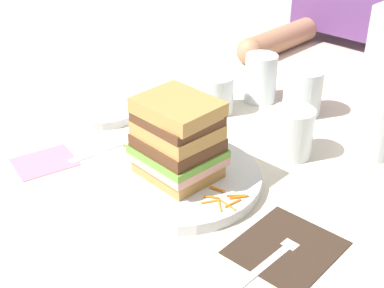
{
  "coord_description": "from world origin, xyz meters",
  "views": [
    {
      "loc": [
        0.47,
        -0.48,
        0.45
      ],
      "look_at": [
        -0.01,
        0.01,
        0.06
      ],
      "focal_mm": 49.32,
      "sensor_mm": 36.0,
      "label": 1
    }
  ],
  "objects_px": {
    "napkin_dark": "(286,247)",
    "knife": "(119,144)",
    "fork": "(276,254)",
    "empty_tumbler_1": "(261,78)",
    "main_plate": "(178,179)",
    "juice_glass": "(292,135)",
    "empty_tumbler_0": "(303,92)",
    "sandwich": "(178,139)",
    "empty_tumbler_2": "(215,94)",
    "side_plate": "(100,105)",
    "napkin_pink": "(45,162)"
  },
  "relations": [
    {
      "from": "knife",
      "to": "side_plate",
      "type": "bearing_deg",
      "value": 155.14
    },
    {
      "from": "main_plate",
      "to": "empty_tumbler_0",
      "type": "height_order",
      "value": "empty_tumbler_0"
    },
    {
      "from": "napkin_dark",
      "to": "empty_tumbler_1",
      "type": "height_order",
      "value": "empty_tumbler_1"
    },
    {
      "from": "fork",
      "to": "knife",
      "type": "xyz_separation_m",
      "value": [
        -0.36,
        0.04,
        -0.0
      ]
    },
    {
      "from": "knife",
      "to": "empty_tumbler_2",
      "type": "xyz_separation_m",
      "value": [
        0.03,
        0.21,
        0.03
      ]
    },
    {
      "from": "sandwich",
      "to": "empty_tumbler_1",
      "type": "xyz_separation_m",
      "value": [
        -0.1,
        0.33,
        -0.03
      ]
    },
    {
      "from": "fork",
      "to": "juice_glass",
      "type": "relative_size",
      "value": 2.01
    },
    {
      "from": "juice_glass",
      "to": "empty_tumbler_1",
      "type": "distance_m",
      "value": 0.22
    },
    {
      "from": "fork",
      "to": "empty_tumbler_2",
      "type": "distance_m",
      "value": 0.42
    },
    {
      "from": "napkin_dark",
      "to": "empty_tumbler_0",
      "type": "bearing_deg",
      "value": 121.36
    },
    {
      "from": "knife",
      "to": "side_plate",
      "type": "distance_m",
      "value": 0.15
    },
    {
      "from": "empty_tumbler_0",
      "to": "napkin_pink",
      "type": "distance_m",
      "value": 0.49
    },
    {
      "from": "napkin_dark",
      "to": "napkin_pink",
      "type": "height_order",
      "value": "same"
    },
    {
      "from": "empty_tumbler_0",
      "to": "empty_tumbler_2",
      "type": "bearing_deg",
      "value": -138.84
    },
    {
      "from": "fork",
      "to": "empty_tumbler_1",
      "type": "bearing_deg",
      "value": 130.31
    },
    {
      "from": "napkin_dark",
      "to": "empty_tumbler_1",
      "type": "xyz_separation_m",
      "value": [
        -0.3,
        0.33,
        0.05
      ]
    },
    {
      "from": "empty_tumbler_0",
      "to": "knife",
      "type": "bearing_deg",
      "value": -115.76
    },
    {
      "from": "knife",
      "to": "empty_tumbler_0",
      "type": "bearing_deg",
      "value": 64.24
    },
    {
      "from": "empty_tumbler_1",
      "to": "napkin_dark",
      "type": "bearing_deg",
      "value": -47.83
    },
    {
      "from": "juice_glass",
      "to": "empty_tumbler_0",
      "type": "relative_size",
      "value": 0.94
    },
    {
      "from": "empty_tumbler_2",
      "to": "napkin_dark",
      "type": "bearing_deg",
      "value": -35.11
    },
    {
      "from": "knife",
      "to": "empty_tumbler_2",
      "type": "relative_size",
      "value": 2.77
    },
    {
      "from": "napkin_dark",
      "to": "juice_glass",
      "type": "bearing_deg",
      "value": 123.78
    },
    {
      "from": "napkin_dark",
      "to": "fork",
      "type": "height_order",
      "value": "fork"
    },
    {
      "from": "empty_tumbler_1",
      "to": "empty_tumbler_2",
      "type": "distance_m",
      "value": 0.1
    },
    {
      "from": "main_plate",
      "to": "sandwich",
      "type": "bearing_deg",
      "value": 21.54
    },
    {
      "from": "knife",
      "to": "empty_tumbler_0",
      "type": "distance_m",
      "value": 0.36
    },
    {
      "from": "napkin_dark",
      "to": "knife",
      "type": "bearing_deg",
      "value": 176.69
    },
    {
      "from": "sandwich",
      "to": "juice_glass",
      "type": "xyz_separation_m",
      "value": [
        0.07,
        0.19,
        -0.04
      ]
    },
    {
      "from": "main_plate",
      "to": "empty_tumbler_2",
      "type": "height_order",
      "value": "empty_tumbler_2"
    },
    {
      "from": "fork",
      "to": "empty_tumbler_1",
      "type": "distance_m",
      "value": 0.47
    },
    {
      "from": "fork",
      "to": "knife",
      "type": "bearing_deg",
      "value": 173.2
    },
    {
      "from": "sandwich",
      "to": "side_plate",
      "type": "relative_size",
      "value": 0.65
    },
    {
      "from": "empty_tumbler_0",
      "to": "side_plate",
      "type": "relative_size",
      "value": 0.46
    },
    {
      "from": "main_plate",
      "to": "empty_tumbler_0",
      "type": "bearing_deg",
      "value": 90.64
    },
    {
      "from": "sandwich",
      "to": "fork",
      "type": "height_order",
      "value": "sandwich"
    },
    {
      "from": "side_plate",
      "to": "napkin_pink",
      "type": "relative_size",
      "value": 2.02
    },
    {
      "from": "empty_tumbler_2",
      "to": "juice_glass",
      "type": "bearing_deg",
      "value": -9.92
    },
    {
      "from": "sandwich",
      "to": "empty_tumbler_1",
      "type": "bearing_deg",
      "value": 106.65
    },
    {
      "from": "knife",
      "to": "juice_glass",
      "type": "relative_size",
      "value": 2.43
    },
    {
      "from": "fork",
      "to": "empty_tumbler_1",
      "type": "height_order",
      "value": "empty_tumbler_1"
    },
    {
      "from": "empty_tumbler_0",
      "to": "napkin_dark",
      "type": "bearing_deg",
      "value": -58.64
    },
    {
      "from": "sandwich",
      "to": "empty_tumbler_1",
      "type": "height_order",
      "value": "sandwich"
    },
    {
      "from": "empty_tumbler_0",
      "to": "empty_tumbler_1",
      "type": "bearing_deg",
      "value": -174.68
    },
    {
      "from": "empty_tumbler_0",
      "to": "empty_tumbler_1",
      "type": "distance_m",
      "value": 0.09
    },
    {
      "from": "empty_tumbler_1",
      "to": "fork",
      "type": "bearing_deg",
      "value": -49.69
    },
    {
      "from": "main_plate",
      "to": "empty_tumbler_2",
      "type": "bearing_deg",
      "value": 119.46
    },
    {
      "from": "main_plate",
      "to": "juice_glass",
      "type": "relative_size",
      "value": 3.05
    },
    {
      "from": "knife",
      "to": "fork",
      "type": "bearing_deg",
      "value": -6.8
    },
    {
      "from": "empty_tumbler_0",
      "to": "napkin_pink",
      "type": "relative_size",
      "value": 0.93
    }
  ]
}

